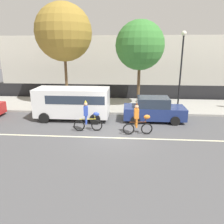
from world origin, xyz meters
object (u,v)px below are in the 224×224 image
(parked_van_white, at_px, (74,101))
(parked_car_navy, at_px, (154,110))
(street_lamp_post, at_px, (182,60))
(parade_cyclist_cobalt, at_px, (88,118))
(parade_cyclist_orange, at_px, (138,121))

(parked_van_white, xyz_separation_m, parked_car_navy, (5.50, 0.02, -0.50))
(parked_car_navy, relative_size, street_lamp_post, 0.70)
(parade_cyclist_cobalt, distance_m, parked_car_navy, 4.68)
(parade_cyclist_orange, relative_size, street_lamp_post, 0.33)
(parade_cyclist_orange, distance_m, street_lamp_post, 6.92)
(parade_cyclist_cobalt, distance_m, parked_van_white, 2.69)
(street_lamp_post, bearing_deg, parade_cyclist_cobalt, -142.10)
(parked_van_white, distance_m, street_lamp_post, 8.55)
(parked_van_white, height_order, parked_car_navy, parked_van_white)
(parade_cyclist_orange, relative_size, parked_van_white, 0.38)
(parked_car_navy, height_order, street_lamp_post, street_lamp_post)
(parade_cyclist_cobalt, height_order, parade_cyclist_orange, same)
(parade_cyclist_orange, height_order, street_lamp_post, street_lamp_post)
(parked_van_white, bearing_deg, parked_car_navy, 0.26)
(parade_cyclist_cobalt, height_order, parked_van_white, parked_van_white)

